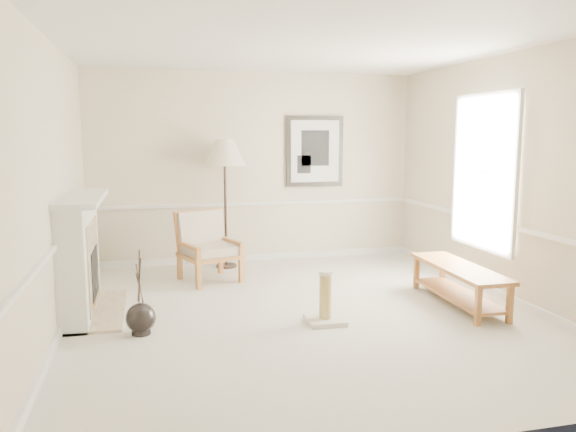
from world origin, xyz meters
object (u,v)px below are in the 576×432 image
object	(u,v)px
armchair	(206,243)
floor_lamp	(225,156)
floor_vase	(141,319)
bench	(459,279)
scratching_post	(325,306)

from	to	relation	value
armchair	floor_lamp	bearing A→B (deg)	42.10
floor_vase	armchair	distance (m)	2.19
floor_vase	floor_lamp	size ratio (longest dim) A/B	0.46
floor_lamp	bench	world-z (taller)	floor_lamp
bench	floor_lamp	bearing A→B (deg)	133.53
floor_lamp	bench	distance (m)	3.70
floor_vase	scratching_post	world-z (taller)	floor_vase
floor_vase	floor_lamp	world-z (taller)	floor_lamp
bench	floor_vase	bearing A→B (deg)	-177.69
floor_vase	floor_lamp	bearing A→B (deg)	65.58
scratching_post	floor_lamp	bearing A→B (deg)	103.92
floor_vase	floor_lamp	distance (m)	3.26
floor_vase	bench	xyz separation A→B (m)	(3.58, 0.14, 0.15)
floor_lamp	scratching_post	xyz separation A→B (m)	(0.68, -2.74, -1.48)
armchair	bench	xyz separation A→B (m)	(2.73, -1.85, -0.20)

